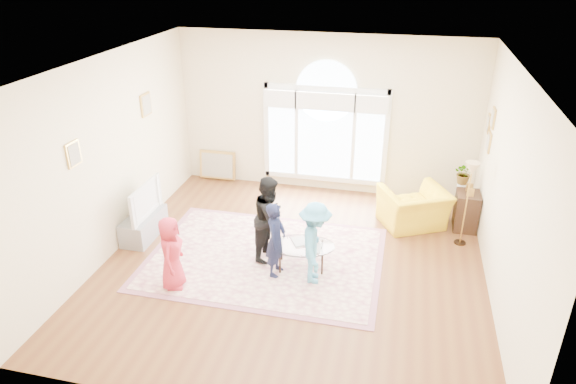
% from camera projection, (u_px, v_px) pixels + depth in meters
% --- Properties ---
extents(ground, '(6.00, 6.00, 0.00)m').
position_uv_depth(ground, '(293.00, 265.00, 8.28)').
color(ground, brown).
rests_on(ground, ground).
extents(room_shell, '(6.00, 6.00, 6.00)m').
position_uv_depth(room_shell, '(325.00, 119.00, 10.09)').
color(room_shell, beige).
rests_on(room_shell, ground).
extents(area_rug, '(3.60, 2.60, 0.02)m').
position_uv_depth(area_rug, '(265.00, 258.00, 8.45)').
color(area_rug, beige).
rests_on(area_rug, ground).
extents(rug_border, '(3.80, 2.80, 0.01)m').
position_uv_depth(rug_border, '(265.00, 258.00, 8.45)').
color(rug_border, '#9A5D70').
rests_on(rug_border, ground).
extents(tv_console, '(0.45, 1.00, 0.42)m').
position_uv_depth(tv_console, '(144.00, 226.00, 9.02)').
color(tv_console, gray).
rests_on(tv_console, ground).
extents(television, '(0.17, 1.04, 0.60)m').
position_uv_depth(television, '(141.00, 200.00, 8.80)').
color(television, black).
rests_on(television, tv_console).
extents(coffee_table, '(1.13, 0.82, 0.54)m').
position_uv_depth(coffee_table, '(302.00, 246.00, 8.04)').
color(coffee_table, silver).
rests_on(coffee_table, ground).
extents(armchair, '(1.42, 1.36, 0.71)m').
position_uv_depth(armchair, '(414.00, 208.00, 9.30)').
color(armchair, yellow).
rests_on(armchair, ground).
extents(side_cabinet, '(0.40, 0.50, 0.70)m').
position_uv_depth(side_cabinet, '(466.00, 211.00, 9.22)').
color(side_cabinet, black).
rests_on(side_cabinet, ground).
extents(floor_lamp, '(0.28, 0.28, 1.51)m').
position_uv_depth(floor_lamp, '(471.00, 175.00, 8.34)').
color(floor_lamp, black).
rests_on(floor_lamp, ground).
extents(plant_pedestal, '(0.20, 0.20, 0.70)m').
position_uv_depth(plant_pedestal, '(460.00, 200.00, 9.59)').
color(plant_pedestal, white).
rests_on(plant_pedestal, ground).
extents(potted_plant, '(0.40, 0.35, 0.41)m').
position_uv_depth(potted_plant, '(465.00, 173.00, 9.35)').
color(potted_plant, '#33722D').
rests_on(potted_plant, plant_pedestal).
extents(leaning_picture, '(0.80, 0.14, 0.62)m').
position_uv_depth(leaning_picture, '(219.00, 180.00, 11.30)').
color(leaning_picture, tan).
rests_on(leaning_picture, ground).
extents(child_red, '(0.46, 0.61, 1.14)m').
position_uv_depth(child_red, '(171.00, 253.00, 7.51)').
color(child_red, '#C22A3E').
rests_on(child_red, area_rug).
extents(child_navy, '(0.33, 0.46, 1.21)m').
position_uv_depth(child_navy, '(276.00, 239.00, 7.79)').
color(child_navy, '#151935').
rests_on(child_navy, area_rug).
extents(child_black, '(0.63, 0.75, 1.41)m').
position_uv_depth(child_black, '(270.00, 218.00, 8.19)').
color(child_black, black).
rests_on(child_black, area_rug).
extents(child_blue, '(0.61, 0.91, 1.30)m').
position_uv_depth(child_blue, '(315.00, 243.00, 7.60)').
color(child_blue, '#4BA0CB').
rests_on(child_blue, area_rug).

